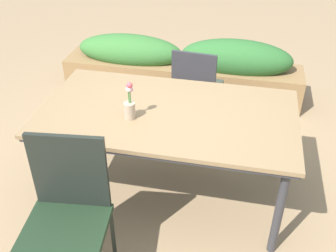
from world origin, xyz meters
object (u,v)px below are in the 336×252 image
(dining_table, at_px, (168,118))
(chair_far_side, at_px, (196,86))
(chair_near_left, at_px, (67,211))
(flower_vase, at_px, (130,105))
(planter_box, at_px, (183,68))

(dining_table, height_order, chair_far_side, chair_far_side)
(chair_near_left, bearing_deg, flower_vase, -110.70)
(flower_vase, bearing_deg, chair_far_side, 73.05)
(dining_table, relative_size, chair_far_side, 2.03)
(chair_near_left, distance_m, chair_far_side, 1.83)
(planter_box, bearing_deg, dining_table, -83.52)
(chair_far_side, height_order, planter_box, chair_far_side)
(dining_table, relative_size, planter_box, 0.69)
(dining_table, relative_size, chair_near_left, 1.83)
(chair_near_left, bearing_deg, planter_box, -101.80)
(chair_far_side, xyz_separation_m, flower_vase, (-0.32, -1.03, 0.36))
(chair_far_side, distance_m, planter_box, 0.83)
(dining_table, height_order, flower_vase, flower_vase)
(chair_near_left, xyz_separation_m, planter_box, (0.24, 2.53, -0.23))
(flower_vase, bearing_deg, planter_box, 88.37)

